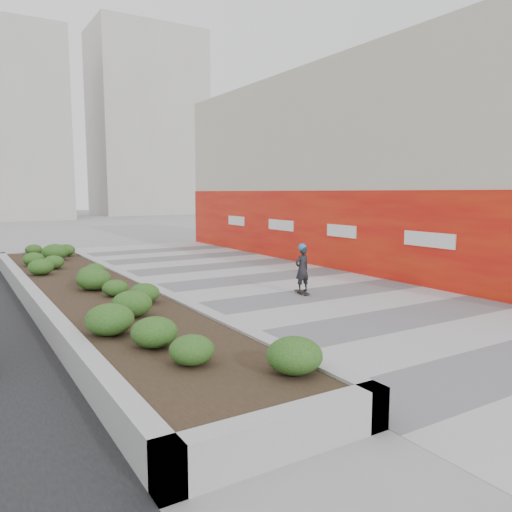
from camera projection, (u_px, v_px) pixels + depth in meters
The scene contains 7 objects.
ground at pixel (456, 340), 9.97m from camera, with size 160.00×160.00×0.00m, color gray.
walkway at pixel (353, 310), 12.50m from camera, with size 8.00×36.00×0.01m, color #A8A8AD.
building at pixel (383, 167), 20.67m from camera, with size 6.04×24.08×8.00m.
planter at pixel (90, 290), 12.98m from camera, with size 3.00×18.00×0.90m.
distant_bldg_north_r at pixel (147, 124), 66.95m from camera, with size 14.00×10.00×24.00m, color #ADAAA3.
manhole_cover at pixel (368, 308), 12.76m from camera, with size 0.44×0.44×0.01m, color #595654.
skateboarder at pixel (302, 269), 14.36m from camera, with size 0.51×0.75×1.48m.
Camera 1 is at (-8.48, -6.14, 2.94)m, focal length 35.00 mm.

